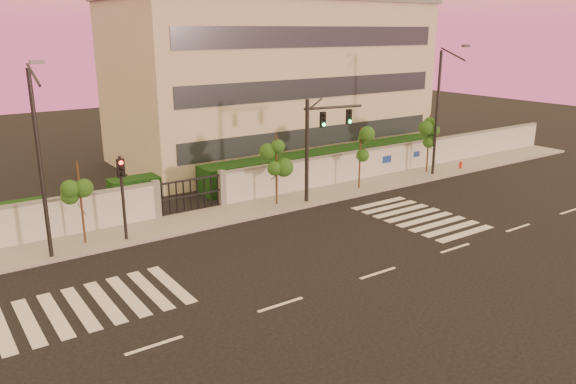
# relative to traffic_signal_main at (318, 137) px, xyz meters

# --- Properties ---
(ground) EXTENTS (120.00, 120.00, 0.00)m
(ground) POSITION_rel_traffic_signal_main_xyz_m (-4.23, -9.78, -3.91)
(ground) COLOR black
(ground) RESTS_ON ground
(sidewalk) EXTENTS (60.00, 3.00, 0.15)m
(sidewalk) POSITION_rel_traffic_signal_main_xyz_m (-4.23, 0.72, -3.83)
(sidewalk) COLOR gray
(sidewalk) RESTS_ON ground
(perimeter_wall) EXTENTS (60.00, 0.36, 2.20)m
(perimeter_wall) POSITION_rel_traffic_signal_main_xyz_m (-4.12, 2.22, -2.84)
(perimeter_wall) COLOR #B0B2B7
(perimeter_wall) RESTS_ON ground
(hedge_row) EXTENTS (41.00, 4.25, 1.80)m
(hedge_row) POSITION_rel_traffic_signal_main_xyz_m (-3.06, 4.96, -3.09)
(hedge_row) COLOR black
(hedge_row) RESTS_ON ground
(institutional_building) EXTENTS (24.40, 12.40, 12.25)m
(institutional_building) POSITION_rel_traffic_signal_main_xyz_m (4.77, 12.21, 2.25)
(institutional_building) COLOR beige
(institutional_building) RESTS_ON ground
(road_markings) EXTENTS (57.00, 7.62, 0.02)m
(road_markings) POSITION_rel_traffic_signal_main_xyz_m (-5.81, -6.02, -3.90)
(road_markings) COLOR silver
(road_markings) RESTS_ON ground
(street_tree_c) EXTENTS (1.30, 1.04, 4.17)m
(street_tree_c) POSITION_rel_traffic_signal_main_xyz_m (-13.55, 0.58, -0.84)
(street_tree_c) COLOR #382314
(street_tree_c) RESTS_ON ground
(street_tree_d) EXTENTS (1.44, 1.15, 4.25)m
(street_tree_d) POSITION_rel_traffic_signal_main_xyz_m (-2.54, 0.56, -0.78)
(street_tree_d) COLOR #382314
(street_tree_d) RESTS_ON ground
(street_tree_e) EXTENTS (1.38, 1.09, 4.06)m
(street_tree_e) POSITION_rel_traffic_signal_main_xyz_m (3.76, 0.44, -0.91)
(street_tree_e) COLOR #382314
(street_tree_e) RESTS_ON ground
(street_tree_f) EXTENTS (1.35, 1.07, 4.27)m
(street_tree_f) POSITION_rel_traffic_signal_main_xyz_m (10.64, 0.91, -0.76)
(street_tree_f) COLOR #382314
(street_tree_f) RESTS_ON ground
(traffic_signal_main) EXTENTS (3.89, 0.83, 6.18)m
(traffic_signal_main) POSITION_rel_traffic_signal_main_xyz_m (0.00, 0.00, 0.00)
(traffic_signal_main) COLOR black
(traffic_signal_main) RESTS_ON ground
(traffic_signal_secondary) EXTENTS (0.33, 0.33, 4.29)m
(traffic_signal_secondary) POSITION_rel_traffic_signal_main_xyz_m (-11.77, -0.08, -1.18)
(traffic_signal_secondary) COLOR black
(traffic_signal_secondary) RESTS_ON ground
(streetlight_west) EXTENTS (0.53, 2.13, 8.87)m
(streetlight_west) POSITION_rel_traffic_signal_main_xyz_m (-15.30, -0.46, 0.89)
(streetlight_west) COLOR black
(streetlight_west) RESTS_ON ground
(streetlight_east) EXTENTS (0.54, 2.18, 9.06)m
(streetlight_east) POSITION_rel_traffic_signal_main_xyz_m (10.48, 0.02, 0.99)
(streetlight_east) COLOR black
(streetlight_east) RESTS_ON ground
(fire_hydrant) EXTENTS (0.26, 0.25, 0.66)m
(fire_hydrant) POSITION_rel_traffic_signal_main_xyz_m (13.51, 0.20, -3.58)
(fire_hydrant) COLOR red
(fire_hydrant) RESTS_ON ground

